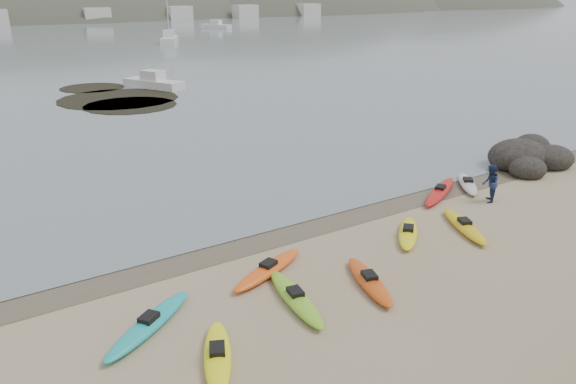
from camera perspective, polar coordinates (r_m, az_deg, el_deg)
ground at (r=22.68m, az=0.00°, el=-3.56°), size 600.00×600.00×0.00m
wet_sand at (r=22.45m, az=0.42°, el=-3.81°), size 60.00×60.00×0.00m
kayaks at (r=19.74m, az=5.83°, el=-6.90°), size 23.25×9.16×0.34m
person_east at (r=26.59m, az=19.86°, el=0.81°), size 1.07×1.05×1.73m
rock_cluster at (r=33.10m, az=23.19°, el=2.90°), size 5.30×3.90×1.80m
kelp_mats at (r=51.57m, az=-17.05°, el=9.06°), size 10.21×17.11×0.04m
moored_boats at (r=94.05m, az=-24.27°, el=13.14°), size 99.79×79.46×1.16m
far_hills at (r=218.77m, az=-20.25°, el=12.28°), size 550.00×135.00×80.00m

